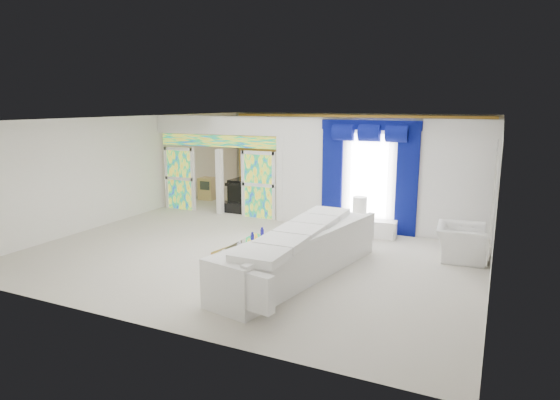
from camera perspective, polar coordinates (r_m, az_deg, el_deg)
The scene contains 22 objects.
floor at distance 12.75m, azimuth 1.06°, elevation -3.75°, with size 12.00×12.00×0.00m, color #B7AF9E.
dividing_wall at distance 12.71m, azimuth 11.85°, elevation 2.87°, with size 5.70×0.18×3.00m, color white.
dividing_header at distance 14.55m, azimuth -7.70°, elevation 8.93°, with size 4.30×0.18×0.55m, color white.
stained_panel_left at distance 15.53m, azimuth -11.97°, elevation 2.54°, with size 0.95×0.04×2.00m, color #994C3F.
stained_panel_right at distance 14.02m, azimuth -2.60°, elevation 1.83°, with size 0.95×0.04×2.00m, color #994C3F.
stained_transom at distance 14.58m, azimuth -7.65°, elevation 7.07°, with size 4.00×0.05×0.35m, color #994C3F.
window_pane at distance 12.68m, azimuth 10.63°, elevation 2.66°, with size 1.00×0.02×2.30m, color white.
blue_drape_left at distance 12.94m, azimuth 6.30°, elevation 2.75°, with size 0.55×0.10×2.80m, color #030343.
blue_drape_right at distance 12.45m, azimuth 15.05°, elevation 2.07°, with size 0.55×0.10×2.80m, color #030343.
blue_pelmet at distance 12.51m, azimuth 10.83°, elevation 8.85°, with size 2.60×0.12×0.25m, color #030343.
wall_mirror at distance 10.41m, azimuth 24.35°, elevation 0.46°, with size 0.04×2.70×1.90m, color white.
gold_curtains at distance 17.95m, azimuth 8.77°, elevation 5.46°, with size 9.70×0.12×2.90m, color gold.
white_sofa at distance 9.42m, azimuth 2.46°, elevation -6.62°, with size 0.97×4.52×0.86m, color white.
coffee_table at distance 10.31m, azimuth -3.89°, elevation -6.43°, with size 0.56×1.69×0.38m, color gold.
console_table at distance 12.41m, azimuth 10.83°, elevation -3.35°, with size 1.30×0.41×0.43m, color white.
table_lamp at distance 12.37m, azimuth 9.58°, elevation -0.94°, with size 0.36×0.36×0.58m, color white.
armchair at distance 11.16m, azimuth 20.90°, elevation -4.79°, with size 1.15×1.00×0.74m, color white.
grand_piano at distance 16.28m, azimuth -2.83°, elevation 1.17°, with size 1.31×1.71×0.87m, color black.
piano_bench at distance 14.97m, azimuth -5.67°, elevation -0.90°, with size 0.91×0.35×0.30m, color black.
tv_console at distance 17.04m, azimuth -8.70°, elevation 1.37°, with size 0.54×0.49×0.78m, color tan.
chandelier at distance 16.37m, azimuth -1.47°, elevation 9.05°, with size 0.60×0.60×0.60m, color gold.
decanters at distance 10.30m, azimuth -3.43°, elevation -4.81°, with size 0.16×1.07×0.23m.
Camera 1 is at (4.98, -11.25, 3.37)m, focal length 30.38 mm.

